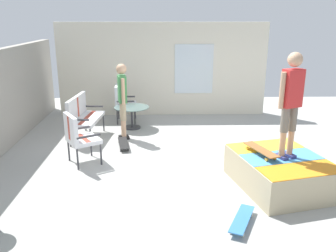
# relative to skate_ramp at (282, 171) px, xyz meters

# --- Properties ---
(ground_plane) EXTENTS (12.00, 12.00, 0.10)m
(ground_plane) POSITION_rel_skate_ramp_xyz_m (1.00, 1.49, -0.33)
(ground_plane) COLOR #A8A8A3
(house_facade) EXTENTS (0.23, 6.00, 2.65)m
(house_facade) POSITION_rel_skate_ramp_xyz_m (4.80, 1.98, 1.05)
(house_facade) COLOR silver
(house_facade) RESTS_ON ground_plane
(skate_ramp) EXTENTS (2.07, 2.39, 0.55)m
(skate_ramp) POSITION_rel_skate_ramp_xyz_m (0.00, 0.00, 0.00)
(skate_ramp) COLOR tan
(skate_ramp) RESTS_ON ground_plane
(patio_bench) EXTENTS (1.30, 0.67, 1.02)m
(patio_bench) POSITION_rel_skate_ramp_xyz_m (2.60, 3.91, 0.34)
(patio_bench) COLOR #38383D
(patio_bench) RESTS_ON ground_plane
(patio_chair_near_house) EXTENTS (0.64, 0.58, 1.02)m
(patio_chair_near_house) POSITION_rel_skate_ramp_xyz_m (4.00, 3.11, 0.34)
(patio_chair_near_house) COLOR #38383D
(patio_chair_near_house) RESTS_ON ground_plane
(patio_chair_by_wall) EXTENTS (0.82, 0.79, 1.02)m
(patio_chair_by_wall) POSITION_rel_skate_ramp_xyz_m (1.06, 3.67, 0.34)
(patio_chair_by_wall) COLOR #38383D
(patio_chair_by_wall) RESTS_ON ground_plane
(patio_table) EXTENTS (0.90, 0.90, 0.57)m
(patio_table) POSITION_rel_skate_ramp_xyz_m (3.39, 2.81, 0.13)
(patio_table) COLOR #38383D
(patio_table) RESTS_ON ground_plane
(person_watching) EXTENTS (0.47, 0.29, 1.78)m
(person_watching) POSITION_rel_skate_ramp_xyz_m (2.58, 2.94, 0.77)
(person_watching) COLOR black
(person_watching) RESTS_ON ground_plane
(person_skater) EXTENTS (0.33, 0.45, 1.73)m
(person_skater) POSITION_rel_skate_ramp_xyz_m (-0.04, -0.01, 1.29)
(person_skater) COLOR navy
(person_skater) RESTS_ON skate_ramp
(skateboard_by_bench) EXTENTS (0.82, 0.34, 0.10)m
(skateboard_by_bench) POSITION_rel_skate_ramp_xyz_m (1.99, 2.90, -0.19)
(skateboard_by_bench) COLOR black
(skateboard_by_bench) RESTS_ON ground_plane
(skateboard_spare) EXTENTS (0.81, 0.52, 0.10)m
(skateboard_spare) POSITION_rel_skate_ramp_xyz_m (-1.16, 0.93, -0.19)
(skateboard_spare) COLOR #3372B2
(skateboard_spare) RESTS_ON ground_plane
(skateboard_on_ramp) EXTENTS (0.82, 0.46, 0.10)m
(skateboard_on_ramp) POSITION_rel_skate_ramp_xyz_m (0.09, 0.37, 0.36)
(skateboard_on_ramp) COLOR brown
(skateboard_on_ramp) RESTS_ON skate_ramp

